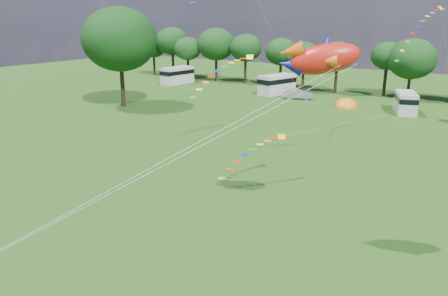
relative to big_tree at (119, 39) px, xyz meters
The scene contains 12 objects.
ground_plane 42.02m from the big_tree, 43.03° to the right, with size 180.00×180.00×0.00m, color black.
tree_line 44.52m from the big_tree, 37.40° to the left, with size 102.98×10.98×10.27m.
big_tree is the anchor object (origin of this frame).
car_b 26.99m from the big_tree, 45.63° to the left, with size 1.54×4.13×1.46m, color gray.
campervan_a 22.51m from the big_tree, 108.89° to the left, with size 3.39×6.50×3.05m.
campervan_b 25.44m from the big_tree, 56.75° to the left, with size 4.33×6.79×3.08m.
campervan_c 38.37m from the big_tree, 26.89° to the left, with size 3.96×5.84×2.64m.
tent_orange 31.97m from the big_tree, 31.90° to the left, with size 3.21×3.51×2.51m.
fish_kite 42.28m from the big_tree, 30.35° to the right, with size 4.26×2.72×2.25m.
streamer_kite_b 23.75m from the big_tree, 19.78° to the right, with size 4.39×4.67×3.83m.
streamer_kite_c 33.84m from the big_tree, 26.69° to the right, with size 3.16×4.88×2.79m.
streamer_kite_d 38.06m from the big_tree, ahead, with size 2.52×5.05×4.26m.
Camera 1 is at (14.68, -14.13, 12.09)m, focal length 35.00 mm.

